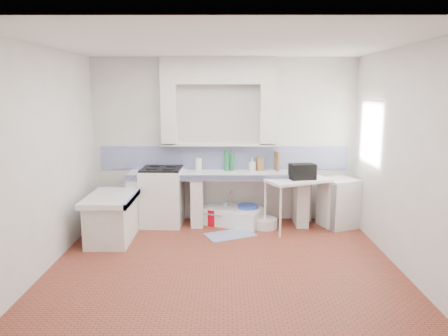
{
  "coord_description": "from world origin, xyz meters",
  "views": [
    {
      "loc": [
        0.01,
        -5.28,
        2.25
      ],
      "look_at": [
        0.0,
        1.0,
        1.1
      ],
      "focal_mm": 34.03,
      "sensor_mm": 36.0,
      "label": 1
    }
  ],
  "objects_px": {
    "stove": "(162,197)",
    "fridge": "(339,203)",
    "side_table": "(297,204)",
    "sink": "(231,216)"
  },
  "relations": [
    {
      "from": "stove",
      "to": "fridge",
      "type": "relative_size",
      "value": 1.17
    },
    {
      "from": "sink",
      "to": "stove",
      "type": "bearing_deg",
      "value": -154.51
    },
    {
      "from": "stove",
      "to": "fridge",
      "type": "distance_m",
      "value": 2.96
    },
    {
      "from": "stove",
      "to": "sink",
      "type": "bearing_deg",
      "value": 3.86
    },
    {
      "from": "side_table",
      "to": "stove",
      "type": "bearing_deg",
      "value": 148.48
    },
    {
      "from": "sink",
      "to": "side_table",
      "type": "bearing_deg",
      "value": 9.02
    },
    {
      "from": "stove",
      "to": "side_table",
      "type": "xyz_separation_m",
      "value": [
        2.23,
        -0.26,
        -0.05
      ]
    },
    {
      "from": "stove",
      "to": "side_table",
      "type": "bearing_deg",
      "value": -4.22
    },
    {
      "from": "stove",
      "to": "fridge",
      "type": "bearing_deg",
      "value": 0.37
    },
    {
      "from": "sink",
      "to": "side_table",
      "type": "height_order",
      "value": "side_table"
    }
  ]
}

